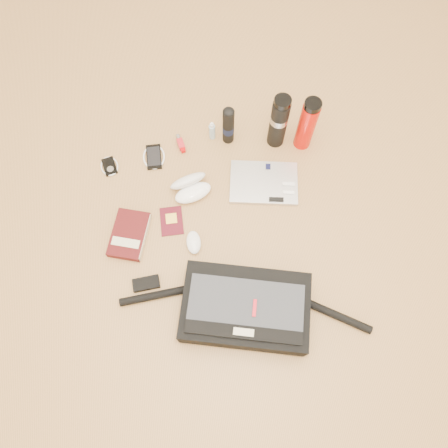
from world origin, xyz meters
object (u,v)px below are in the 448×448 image
at_px(messenger_bag, 245,308).
at_px(thermos_black, 279,121).
at_px(thermos_red, 307,124).
at_px(book, 130,235).
at_px(laptop, 264,183).

xyz_separation_m(messenger_bag, thermos_black, (0.26, 0.73, 0.08)).
bearing_deg(thermos_red, book, -156.77).
height_order(laptop, book, book).
bearing_deg(laptop, thermos_red, 52.07).
bearing_deg(laptop, messenger_bag, -97.50).
bearing_deg(book, messenger_bag, -23.64).
bearing_deg(messenger_bag, laptop, 86.39).
height_order(thermos_black, thermos_red, thermos_black).
bearing_deg(thermos_black, laptop, -112.87).
bearing_deg(laptop, thermos_black, 77.67).
bearing_deg(laptop, book, -154.29).
bearing_deg(messenger_bag, book, 152.70).
bearing_deg(messenger_bag, thermos_red, 76.51).
bearing_deg(book, thermos_red, 41.34).
bearing_deg(book, laptop, 33.27).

